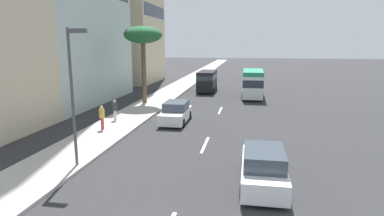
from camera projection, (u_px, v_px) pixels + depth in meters
name	position (u px, v px, depth m)	size (l,w,h in m)	color
ground_plane	(227.00, 96.00, 37.81)	(198.00, 198.00, 0.00)	#2D2D30
sidewalk_right	(167.00, 94.00, 38.98)	(162.00, 3.46, 0.15)	#B2ADA3
lane_stripe_mid	(205.00, 145.00, 19.69)	(3.20, 0.16, 0.01)	silver
lane_stripe_far	(220.00, 110.00, 29.70)	(3.20, 0.16, 0.01)	silver
minibus_lead	(253.00, 83.00, 36.39)	(6.17, 2.28, 3.05)	silver
van_second	(207.00, 80.00, 40.92)	(5.35, 2.12, 2.58)	black
car_third	(176.00, 113.00, 25.14)	(4.35, 1.86, 1.59)	white
car_fourth	(263.00, 168.00, 14.00)	(4.77, 1.88, 1.64)	white
pedestrian_near_lamp	(115.00, 109.00, 25.18)	(0.30, 0.37, 1.59)	beige
pedestrian_mid_block	(102.00, 116.00, 22.45)	(0.33, 0.38, 1.66)	red
palm_tree	(143.00, 37.00, 31.63)	(3.71, 3.71, 7.48)	brown
street_lamp	(73.00, 82.00, 15.25)	(0.24, 0.97, 6.54)	#4C4C51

